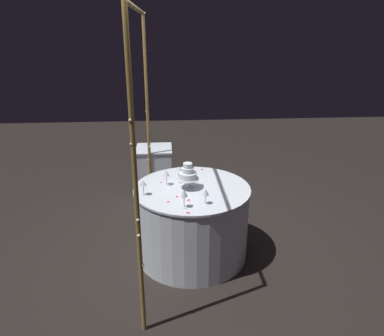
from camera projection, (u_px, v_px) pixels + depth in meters
name	position (u px, v px, depth m)	size (l,w,h in m)	color
ground_plane	(192.00, 253.00, 3.92)	(12.00, 12.00, 0.00)	black
decorative_arch	(142.00, 110.00, 3.32)	(2.10, 0.06, 2.44)	olive
main_table	(192.00, 222.00, 3.78)	(1.18, 1.18, 0.78)	silver
side_table	(155.00, 176.00, 4.91)	(0.46, 0.46, 0.80)	silver
tiered_cake	(188.00, 174.00, 3.57)	(0.22, 0.22, 0.27)	silver
wine_glass_0	(206.00, 193.00, 3.26)	(0.06, 0.06, 0.15)	silver
wine_glass_1	(166.00, 174.00, 3.66)	(0.06, 0.06, 0.16)	silver
wine_glass_2	(184.00, 194.00, 3.19)	(0.07, 0.07, 0.18)	silver
wine_glass_3	(143.00, 184.00, 3.44)	(0.07, 0.07, 0.16)	silver
wine_glass_4	(179.00, 170.00, 3.79)	(0.07, 0.07, 0.15)	silver
rose_petal_0	(177.00, 197.00, 3.44)	(0.03, 0.02, 0.00)	#E02D47
rose_petal_1	(181.00, 182.00, 3.76)	(0.04, 0.03, 0.00)	#E02D47
rose_petal_2	(191.00, 180.00, 3.80)	(0.03, 0.02, 0.00)	#E02D47
rose_petal_3	(188.00, 213.00, 3.14)	(0.04, 0.03, 0.00)	#E02D47
rose_petal_4	(202.00, 169.00, 4.10)	(0.04, 0.03, 0.00)	#E02D47
rose_petal_5	(161.00, 182.00, 3.76)	(0.03, 0.02, 0.00)	#E02D47
rose_petal_6	(189.00, 182.00, 3.76)	(0.03, 0.02, 0.00)	#E02D47
rose_petal_7	(182.00, 177.00, 3.88)	(0.04, 0.03, 0.00)	#E02D47
rose_petal_8	(188.00, 200.00, 3.37)	(0.04, 0.02, 0.00)	#E02D47
rose_petal_9	(168.00, 202.00, 3.34)	(0.03, 0.02, 0.00)	#E02D47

